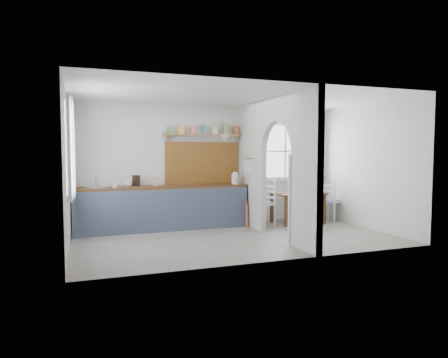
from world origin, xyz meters
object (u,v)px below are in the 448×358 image
object	(u,v)px
chair_right	(331,200)
kettle	(235,178)
chair_left	(261,203)
dining_table	(298,208)
vase	(295,187)

from	to	relation	value
chair_right	kettle	size ratio (longest dim) A/B	3.70
chair_right	kettle	world-z (taller)	kettle
chair_left	dining_table	bearing A→B (deg)	74.89
dining_table	chair_right	world-z (taller)	chair_right
vase	chair_left	bearing A→B (deg)	-165.61
kettle	chair_left	bearing A→B (deg)	-19.80
chair_right	vase	world-z (taller)	chair_right
dining_table	chair_left	bearing A→B (deg)	177.13
chair_right	kettle	bearing A→B (deg)	61.96
vase	dining_table	bearing A→B (deg)	-101.86
chair_right	vase	xyz separation A→B (m)	(-0.85, 0.19, 0.31)
chair_left	kettle	distance (m)	0.77
chair_left	vase	bearing A→B (deg)	88.99
dining_table	chair_left	distance (m)	0.92
kettle	vase	xyz separation A→B (m)	(1.47, 0.03, -0.25)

